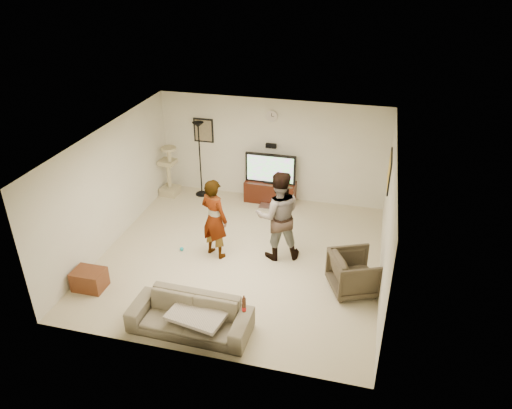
% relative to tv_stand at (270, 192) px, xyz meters
% --- Properties ---
extents(floor, '(5.50, 5.50, 0.02)m').
position_rel_tv_stand_xyz_m(floor, '(-0.04, -2.50, -0.27)').
color(floor, '#BEB28A').
rests_on(floor, ground).
extents(ceiling, '(5.50, 5.50, 0.02)m').
position_rel_tv_stand_xyz_m(ceiling, '(-0.04, -2.50, 2.25)').
color(ceiling, silver).
rests_on(ceiling, wall_back).
extents(wall_back, '(5.50, 0.04, 2.50)m').
position_rel_tv_stand_xyz_m(wall_back, '(-0.04, 0.25, 0.99)').
color(wall_back, beige).
rests_on(wall_back, floor).
extents(wall_front, '(5.50, 0.04, 2.50)m').
position_rel_tv_stand_xyz_m(wall_front, '(-0.04, -5.25, 0.99)').
color(wall_front, beige).
rests_on(wall_front, floor).
extents(wall_left, '(0.04, 5.50, 2.50)m').
position_rel_tv_stand_xyz_m(wall_left, '(-2.79, -2.50, 0.99)').
color(wall_left, beige).
rests_on(wall_left, floor).
extents(wall_right, '(0.04, 5.50, 2.50)m').
position_rel_tv_stand_xyz_m(wall_right, '(2.71, -2.50, 0.99)').
color(wall_right, beige).
rests_on(wall_right, floor).
extents(wall_clock, '(0.26, 0.04, 0.26)m').
position_rel_tv_stand_xyz_m(wall_clock, '(-0.04, 0.22, 1.84)').
color(wall_clock, white).
rests_on(wall_clock, wall_back).
extents(wall_speaker, '(0.25, 0.10, 0.10)m').
position_rel_tv_stand_xyz_m(wall_speaker, '(-0.04, 0.19, 1.12)').
color(wall_speaker, black).
rests_on(wall_speaker, wall_back).
extents(picture_back, '(0.42, 0.03, 0.52)m').
position_rel_tv_stand_xyz_m(picture_back, '(-1.74, 0.23, 1.34)').
color(picture_back, '#71654B').
rests_on(picture_back, wall_back).
extents(picture_right, '(0.03, 0.78, 0.62)m').
position_rel_tv_stand_xyz_m(picture_right, '(2.69, -0.90, 1.24)').
color(picture_right, '#F1B440').
rests_on(picture_right, wall_right).
extents(tv_stand, '(1.23, 0.45, 0.51)m').
position_rel_tv_stand_xyz_m(tv_stand, '(0.00, 0.00, 0.00)').
color(tv_stand, black).
rests_on(tv_stand, floor).
extents(console_box, '(0.40, 0.30, 0.07)m').
position_rel_tv_stand_xyz_m(console_box, '(0.03, -0.40, -0.22)').
color(console_box, silver).
rests_on(console_box, floor).
extents(tv, '(1.22, 0.08, 0.72)m').
position_rel_tv_stand_xyz_m(tv, '(0.00, 0.00, 0.62)').
color(tv, black).
rests_on(tv, tv_stand).
extents(tv_screen, '(1.12, 0.01, 0.64)m').
position_rel_tv_stand_xyz_m(tv_screen, '(0.00, -0.04, 0.62)').
color(tv_screen, '#48E443').
rests_on(tv_screen, tv).
extents(floor_lamp, '(0.32, 0.32, 1.90)m').
position_rel_tv_stand_xyz_m(floor_lamp, '(-1.75, -0.08, 0.69)').
color(floor_lamp, black).
rests_on(floor_lamp, floor).
extents(cat_tree, '(0.45, 0.45, 1.30)m').
position_rel_tv_stand_xyz_m(cat_tree, '(-2.53, -0.26, 0.39)').
color(cat_tree, tan).
rests_on(cat_tree, floor).
extents(person_left, '(0.72, 0.61, 1.68)m').
position_rel_tv_stand_xyz_m(person_left, '(-0.55, -2.56, 0.58)').
color(person_left, beige).
rests_on(person_left, floor).
extents(person_right, '(1.08, 0.96, 1.85)m').
position_rel_tv_stand_xyz_m(person_right, '(0.67, -2.29, 0.67)').
color(person_right, teal).
rests_on(person_right, floor).
extents(sofa, '(2.00, 0.82, 0.58)m').
position_rel_tv_stand_xyz_m(sofa, '(-0.24, -4.75, 0.03)').
color(sofa, '#6A614D').
rests_on(sofa, floor).
extents(throw_blanket, '(1.01, 0.85, 0.06)m').
position_rel_tv_stand_xyz_m(throw_blanket, '(-0.09, -4.75, 0.13)').
color(throw_blanket, '#B5A895').
rests_on(throw_blanket, sofa).
extents(beer_bottle, '(0.06, 0.06, 0.25)m').
position_rel_tv_stand_xyz_m(beer_bottle, '(0.67, -4.75, 0.45)').
color(beer_bottle, '#412010').
rests_on(beer_bottle, sofa).
extents(armchair, '(1.08, 1.06, 0.75)m').
position_rel_tv_stand_xyz_m(armchair, '(2.24, -3.04, 0.12)').
color(armchair, '#3B3324').
rests_on(armchair, floor).
extents(side_table, '(0.57, 0.43, 0.38)m').
position_rel_tv_stand_xyz_m(side_table, '(-2.44, -4.18, -0.07)').
color(side_table, '#542914').
rests_on(side_table, floor).
extents(toy_ball, '(0.08, 0.08, 0.08)m').
position_rel_tv_stand_xyz_m(toy_ball, '(-1.28, -2.61, -0.22)').
color(toy_ball, '#1AA2B0').
rests_on(toy_ball, floor).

